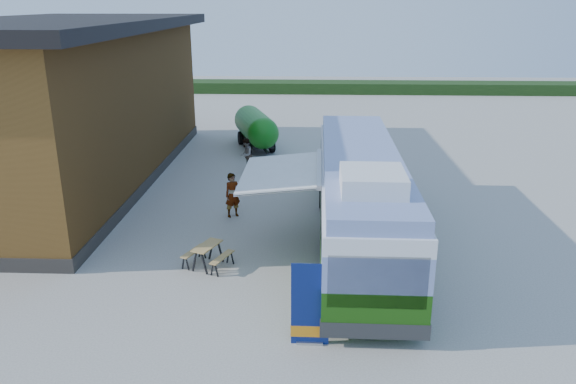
{
  "coord_description": "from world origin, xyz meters",
  "views": [
    {
      "loc": [
        1.0,
        -15.8,
        8.22
      ],
      "look_at": [
        0.19,
        4.22,
        1.4
      ],
      "focal_mm": 35.0,
      "sensor_mm": 36.0,
      "label": 1
    }
  ],
  "objects_px": {
    "person_a": "(233,195)",
    "bus": "(360,195)",
    "picnic_table": "(207,251)",
    "person_b": "(246,155)",
    "banner": "(310,312)",
    "slurry_tanker": "(256,127)"
  },
  "relations": [
    {
      "from": "person_a",
      "to": "slurry_tanker",
      "type": "height_order",
      "value": "slurry_tanker"
    },
    {
      "from": "person_b",
      "to": "person_a",
      "type": "bearing_deg",
      "value": 8.47
    },
    {
      "from": "picnic_table",
      "to": "slurry_tanker",
      "type": "bearing_deg",
      "value": 111.85
    },
    {
      "from": "person_a",
      "to": "bus",
      "type": "bearing_deg",
      "value": -61.94
    },
    {
      "from": "picnic_table",
      "to": "slurry_tanker",
      "type": "xyz_separation_m",
      "value": [
        0.08,
        15.66,
        0.7
      ]
    },
    {
      "from": "banner",
      "to": "person_b",
      "type": "relative_size",
      "value": 1.32
    },
    {
      "from": "bus",
      "to": "banner",
      "type": "distance_m",
      "value": 6.41
    },
    {
      "from": "picnic_table",
      "to": "person_b",
      "type": "height_order",
      "value": "person_b"
    },
    {
      "from": "person_b",
      "to": "banner",
      "type": "bearing_deg",
      "value": 19.08
    },
    {
      "from": "bus",
      "to": "banner",
      "type": "bearing_deg",
      "value": -104.65
    },
    {
      "from": "person_a",
      "to": "person_b",
      "type": "bearing_deg",
      "value": 58.96
    },
    {
      "from": "picnic_table",
      "to": "person_a",
      "type": "relative_size",
      "value": 0.93
    },
    {
      "from": "picnic_table",
      "to": "person_b",
      "type": "distance_m",
      "value": 10.94
    },
    {
      "from": "banner",
      "to": "picnic_table",
      "type": "relative_size",
      "value": 1.33
    },
    {
      "from": "picnic_table",
      "to": "person_a",
      "type": "height_order",
      "value": "person_a"
    },
    {
      "from": "banner",
      "to": "picnic_table",
      "type": "xyz_separation_m",
      "value": [
        -3.34,
        4.24,
        -0.35
      ]
    },
    {
      "from": "person_a",
      "to": "person_b",
      "type": "height_order",
      "value": "person_a"
    },
    {
      "from": "picnic_table",
      "to": "person_b",
      "type": "relative_size",
      "value": 1.0
    },
    {
      "from": "person_a",
      "to": "person_b",
      "type": "relative_size",
      "value": 1.07
    },
    {
      "from": "banner",
      "to": "slurry_tanker",
      "type": "height_order",
      "value": "banner"
    },
    {
      "from": "slurry_tanker",
      "to": "picnic_table",
      "type": "bearing_deg",
      "value": -108.01
    },
    {
      "from": "bus",
      "to": "slurry_tanker",
      "type": "xyz_separation_m",
      "value": [
        -4.94,
        13.79,
        -0.62
      ]
    }
  ]
}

